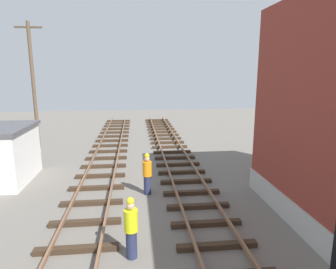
% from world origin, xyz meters
% --- Properties ---
extents(utility_pole_far, '(1.80, 0.24, 8.67)m').
position_xyz_m(utility_pole_far, '(-7.91, 20.01, 4.53)').
color(utility_pole_far, brown).
rests_on(utility_pole_far, ground).
extents(track_worker_foreground, '(0.40, 0.40, 1.87)m').
position_xyz_m(track_worker_foreground, '(-1.09, 6.02, 0.93)').
color(track_worker_foreground, '#262D4C').
rests_on(track_worker_foreground, ground).
extents(track_worker_distant, '(0.40, 0.40, 1.87)m').
position_xyz_m(track_worker_distant, '(-0.44, 10.57, 0.93)').
color(track_worker_distant, '#262D4C').
rests_on(track_worker_distant, ground).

